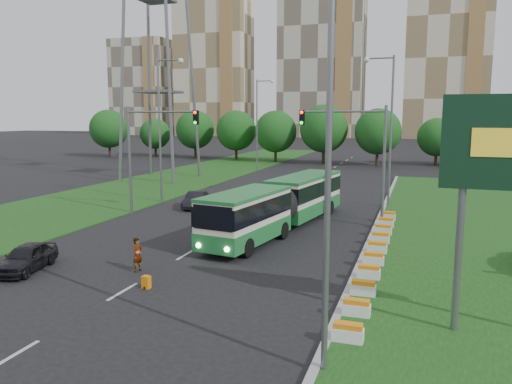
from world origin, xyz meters
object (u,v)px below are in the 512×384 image
(traffic_mast_left, at_px, (148,143))
(shopping_trolley, at_px, (146,282))
(articulated_bus, at_px, (279,204))
(car_left_near, at_px, (26,257))
(car_left_far, at_px, (196,200))
(pedestrian, at_px, (138,255))
(traffic_mast_median, at_px, (359,146))

(traffic_mast_left, height_order, shopping_trolley, traffic_mast_left)
(articulated_bus, xyz_separation_m, car_left_near, (-9.06, -12.29, -1.01))
(articulated_bus, bearing_deg, car_left_far, 157.39)
(car_left_near, bearing_deg, traffic_mast_left, 83.63)
(car_left_far, relative_size, pedestrian, 2.39)
(pedestrian, bearing_deg, traffic_mast_median, -23.83)
(traffic_mast_left, distance_m, articulated_bus, 11.23)
(traffic_mast_median, distance_m, shopping_trolley, 17.61)
(articulated_bus, relative_size, pedestrian, 10.16)
(car_left_near, bearing_deg, shopping_trolley, -15.46)
(traffic_mast_left, distance_m, car_left_far, 6.25)
(traffic_mast_left, xyz_separation_m, pedestrian, (6.51, -12.35, -4.54))
(car_left_near, xyz_separation_m, pedestrian, (5.09, 1.60, 0.16))
(articulated_bus, distance_m, pedestrian, 11.44)
(car_left_near, height_order, shopping_trolley, car_left_near)
(shopping_trolley, bearing_deg, car_left_near, -177.41)
(traffic_mast_median, bearing_deg, shopping_trolley, -114.64)
(articulated_bus, relative_size, car_left_far, 4.24)
(traffic_mast_left, bearing_deg, traffic_mast_median, 3.77)
(pedestrian, bearing_deg, shopping_trolley, -131.62)
(pedestrian, distance_m, shopping_trolley, 2.61)
(traffic_mast_left, bearing_deg, pedestrian, -62.22)
(traffic_mast_median, distance_m, car_left_far, 14.18)
(car_left_near, distance_m, car_left_far, 17.54)
(car_left_near, relative_size, shopping_trolley, 6.89)
(car_left_far, xyz_separation_m, shopping_trolley, (6.10, -17.91, -0.37))
(traffic_mast_median, bearing_deg, pedestrian, -122.95)
(pedestrian, bearing_deg, traffic_mast_left, 36.90)
(car_left_far, bearing_deg, articulated_bus, -42.44)
(traffic_mast_left, distance_m, car_left_near, 14.78)
(traffic_mast_median, relative_size, shopping_trolley, 14.44)
(traffic_mast_median, bearing_deg, traffic_mast_left, -176.23)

